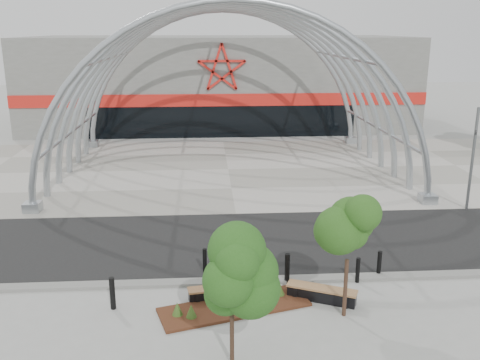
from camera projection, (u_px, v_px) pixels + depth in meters
The scene contains 17 objects.
ground at pixel (247, 279), 19.37m from camera, with size 140.00×140.00×0.00m, color #989993.
road at pixel (241, 242), 22.72m from camera, with size 140.00×7.00×0.02m, color black.
forecourt at pixel (228, 169), 34.23m from camera, with size 60.00×17.00×0.04m, color gray.
kerb at pixel (248, 281), 19.11m from camera, with size 60.00×0.50×0.12m, color slate.
arena_building at pixel (219, 80), 50.36m from camera, with size 34.00×15.24×8.00m.
vault_canopy at pixel (228, 170), 34.23m from camera, with size 20.80×15.80×20.36m.
planting_bed at pixel (232, 305), 17.32m from camera, with size 5.10×2.82×0.52m.
signal_pole at pixel (473, 157), 26.12m from camera, with size 0.35×0.72×5.13m.
street_tree_0 at pixel (232, 274), 13.77m from camera, with size 1.63×1.63×3.71m.
street_tree_1 at pixel (348, 236), 16.19m from camera, with size 1.58×1.58×3.75m.
bench_0 at pixel (220, 293), 17.90m from camera, with size 2.20×0.81×0.45m.
bench_1 at pixel (322, 294), 17.78m from camera, with size 2.32×1.43×0.49m.
bollard_0 at pixel (112, 293), 17.19m from camera, with size 0.18×0.18×1.10m, color black.
bollard_1 at pixel (205, 261), 19.79m from camera, with size 0.15×0.15×0.94m, color black.
bollard_2 at pixel (287, 269), 18.90m from camera, with size 0.18×0.18×1.12m, color black.
bollard_3 at pixel (358, 270), 19.02m from camera, with size 0.15×0.15×0.93m, color black.
bollard_4 at pixel (379, 264), 19.49m from camera, with size 0.16×0.16×0.97m, color black.
Camera 1 is at (-1.44, -17.57, 8.79)m, focal length 40.00 mm.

